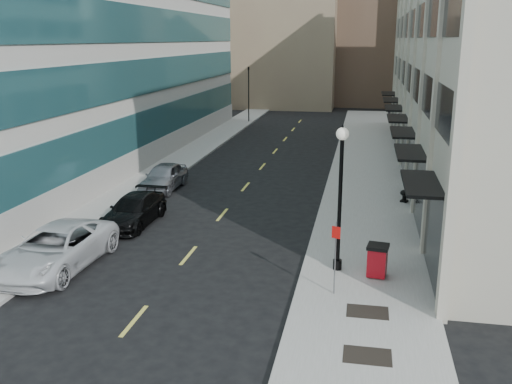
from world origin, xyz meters
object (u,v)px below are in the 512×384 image
at_px(trash_bin, 377,260).
at_px(urn_planter, 405,195).
at_px(car_black_pickup, 134,210).
at_px(sign_post, 336,249).
at_px(car_white_van, 56,248).
at_px(lamppost, 340,186).
at_px(traffic_signal, 249,70).
at_px(car_silver_sedan, 164,177).

bearing_deg(trash_bin, urn_planter, 89.95).
height_order(car_black_pickup, urn_planter, car_black_pickup).
bearing_deg(sign_post, car_white_van, -161.47).
bearing_deg(lamppost, sign_post, -90.00).
xyz_separation_m(trash_bin, urn_planter, (1.67, 10.92, -0.27)).
height_order(lamppost, sign_post, lamppost).
bearing_deg(urn_planter, trash_bin, -98.69).
height_order(traffic_signal, trash_bin, traffic_signal).
relative_size(trash_bin, sign_post, 0.47).
bearing_deg(lamppost, car_silver_sedan, 135.39).
xyz_separation_m(car_black_pickup, car_silver_sedan, (-0.85, 6.77, 0.08)).
bearing_deg(traffic_signal, car_silver_sedan, -88.65).
distance_m(car_black_pickup, lamppost, 11.55).
height_order(traffic_signal, car_silver_sedan, traffic_signal).
bearing_deg(sign_post, trash_bin, 72.04).
bearing_deg(lamppost, traffic_signal, 106.31).
relative_size(car_black_pickup, sign_post, 1.85).
xyz_separation_m(car_white_van, sign_post, (11.20, -0.59, 1.01)).
bearing_deg(trash_bin, car_silver_sedan, 146.57).
bearing_deg(sign_post, urn_planter, 97.48).
bearing_deg(sign_post, traffic_signal, 127.02).
bearing_deg(urn_planter, car_black_pickup, -155.43).
distance_m(car_black_pickup, urn_planter, 14.90).
relative_size(car_white_van, urn_planter, 8.95).
bearing_deg(urn_planter, car_silver_sedan, 177.72).
height_order(car_black_pickup, car_silver_sedan, car_silver_sedan).
distance_m(traffic_signal, trash_bin, 43.52).
bearing_deg(urn_planter, car_white_van, -139.76).
distance_m(lamppost, sign_post, 2.85).
bearing_deg(car_white_van, lamppost, 11.02).
distance_m(car_black_pickup, car_silver_sedan, 6.82).
relative_size(traffic_signal, trash_bin, 5.41).
height_order(car_black_pickup, trash_bin, car_black_pickup).
distance_m(car_white_van, sign_post, 11.26).
height_order(trash_bin, sign_post, sign_post).
relative_size(lamppost, urn_planter, 8.37).
bearing_deg(traffic_signal, lamppost, -73.69).
distance_m(car_silver_sedan, sign_post, 17.46).
bearing_deg(trash_bin, sign_post, -120.87).
bearing_deg(car_silver_sedan, traffic_signal, 92.48).
distance_m(traffic_signal, car_white_van, 42.66).
bearing_deg(sign_post, car_black_pickup, 169.11).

